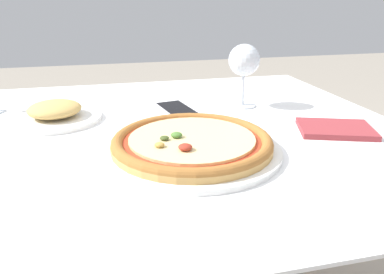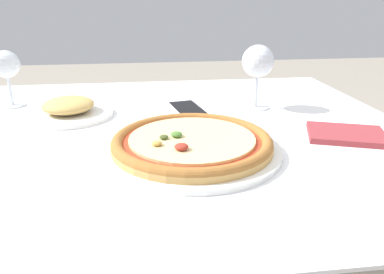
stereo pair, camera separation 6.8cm
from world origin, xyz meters
TOP-DOWN VIEW (x-y plane):
  - dining_table at (0.00, 0.00)m, footprint 1.13×0.94m
  - pizza_plate at (0.06, -0.14)m, footprint 0.33×0.33m
  - wine_glass_far_left at (0.26, 0.13)m, footprint 0.08×0.08m
  - cell_phone at (0.09, 0.11)m, footprint 0.10×0.15m
  - side_plate at (-0.20, 0.12)m, footprint 0.21×0.21m
  - napkin_folded at (0.39, -0.10)m, footprint 0.18×0.15m

SIDE VIEW (x-z plane):
  - dining_table at x=0.00m, z-range 0.26..0.97m
  - cell_phone at x=0.09m, z-range 0.71..0.72m
  - napkin_folded at x=0.39m, z-range 0.71..0.72m
  - pizza_plate at x=0.06m, z-range 0.71..0.75m
  - side_plate at x=-0.20m, z-range 0.71..0.75m
  - wine_glass_far_left at x=0.26m, z-range 0.75..0.91m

